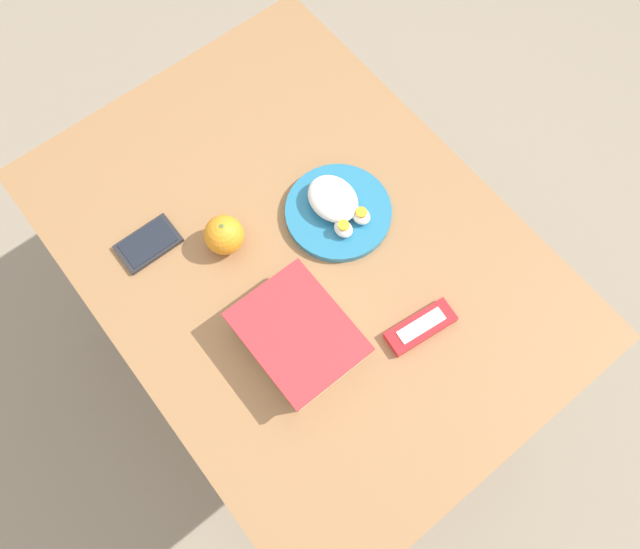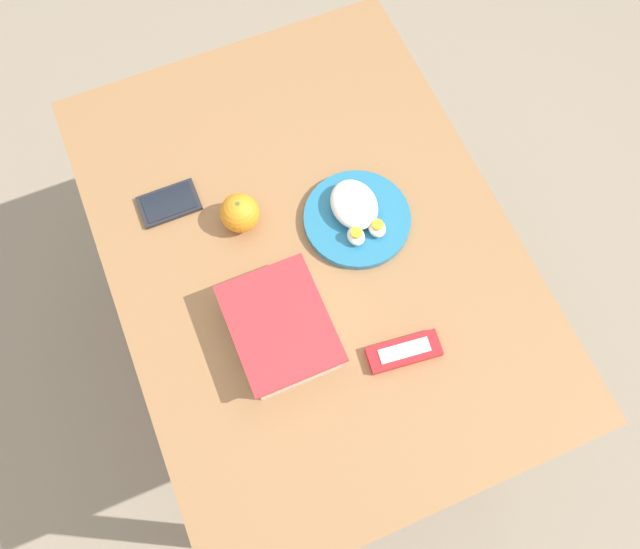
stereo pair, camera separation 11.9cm
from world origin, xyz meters
name	(u,v)px [view 1 (the left image)]	position (x,y,z in m)	size (l,w,h in m)	color
ground_plane	(308,349)	(0.00, 0.00, 0.00)	(10.00, 10.00, 0.00)	gray
table	(303,274)	(0.00, 0.00, 0.64)	(1.09, 0.79, 0.77)	#996B42
food_container	(298,337)	(-0.15, 0.12, 0.81)	(0.22, 0.18, 0.07)	white
orange_fruit	(224,235)	(0.11, 0.11, 0.81)	(0.08, 0.08, 0.08)	orange
rice_plate	(337,208)	(0.02, -0.11, 0.79)	(0.22, 0.22, 0.06)	teal
candy_bar	(421,327)	(-0.27, -0.08, 0.78)	(0.07, 0.14, 0.02)	red
cell_phone	(148,244)	(0.20, 0.23, 0.78)	(0.08, 0.12, 0.01)	#232328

